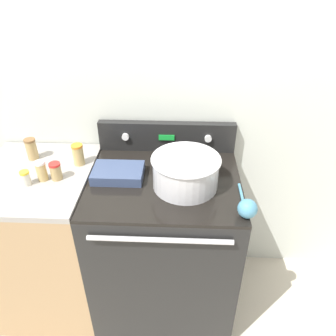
{
  "coord_description": "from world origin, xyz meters",
  "views": [
    {
      "loc": [
        0.08,
        -1.05,
        1.92
      ],
      "look_at": [
        0.02,
        0.35,
        1.01
      ],
      "focal_mm": 35.0,
      "sensor_mm": 36.0,
      "label": 1
    }
  ],
  "objects_px": {
    "casserole_dish": "(118,172)",
    "spice_jar_brown_cap": "(32,149)",
    "spice_jar_red_cap": "(56,171)",
    "spice_jar_orange_cap": "(78,155)",
    "ladle": "(247,208)",
    "mixing_bowl": "(186,170)",
    "spice_jar_yellow_cap": "(26,178)",
    "spice_jar_white_cap": "(41,171)"
  },
  "relations": [
    {
      "from": "casserole_dish",
      "to": "spice_jar_white_cap",
      "type": "bearing_deg",
      "value": -171.51
    },
    {
      "from": "spice_jar_orange_cap",
      "to": "spice_jar_red_cap",
      "type": "relative_size",
      "value": 1.29
    },
    {
      "from": "spice_jar_orange_cap",
      "to": "ladle",
      "type": "bearing_deg",
      "value": -23.61
    },
    {
      "from": "casserole_dish",
      "to": "spice_jar_yellow_cap",
      "type": "distance_m",
      "value": 0.45
    },
    {
      "from": "casserole_dish",
      "to": "spice_jar_yellow_cap",
      "type": "relative_size",
      "value": 3.33
    },
    {
      "from": "mixing_bowl",
      "to": "spice_jar_red_cap",
      "type": "height_order",
      "value": "mixing_bowl"
    },
    {
      "from": "spice_jar_white_cap",
      "to": "spice_jar_orange_cap",
      "type": "bearing_deg",
      "value": 47.06
    },
    {
      "from": "spice_jar_orange_cap",
      "to": "spice_jar_white_cap",
      "type": "height_order",
      "value": "spice_jar_orange_cap"
    },
    {
      "from": "spice_jar_red_cap",
      "to": "mixing_bowl",
      "type": "bearing_deg",
      "value": -1.23
    },
    {
      "from": "casserole_dish",
      "to": "spice_jar_brown_cap",
      "type": "height_order",
      "value": "spice_jar_brown_cap"
    },
    {
      "from": "spice_jar_red_cap",
      "to": "spice_jar_yellow_cap",
      "type": "bearing_deg",
      "value": -156.78
    },
    {
      "from": "spice_jar_yellow_cap",
      "to": "casserole_dish",
      "type": "bearing_deg",
      "value": 13.06
    },
    {
      "from": "casserole_dish",
      "to": "ladle",
      "type": "bearing_deg",
      "value": -23.72
    },
    {
      "from": "spice_jar_red_cap",
      "to": "spice_jar_brown_cap",
      "type": "relative_size",
      "value": 0.77
    },
    {
      "from": "ladle",
      "to": "spice_jar_red_cap",
      "type": "height_order",
      "value": "spice_jar_red_cap"
    },
    {
      "from": "mixing_bowl",
      "to": "ladle",
      "type": "height_order",
      "value": "mixing_bowl"
    },
    {
      "from": "mixing_bowl",
      "to": "spice_jar_brown_cap",
      "type": "height_order",
      "value": "mixing_bowl"
    },
    {
      "from": "casserole_dish",
      "to": "spice_jar_brown_cap",
      "type": "xyz_separation_m",
      "value": [
        -0.51,
        0.15,
        0.04
      ]
    },
    {
      "from": "casserole_dish",
      "to": "ladle",
      "type": "distance_m",
      "value": 0.68
    },
    {
      "from": "mixing_bowl",
      "to": "spice_jar_white_cap",
      "type": "relative_size",
      "value": 3.2
    },
    {
      "from": "mixing_bowl",
      "to": "spice_jar_yellow_cap",
      "type": "height_order",
      "value": "mixing_bowl"
    },
    {
      "from": "casserole_dish",
      "to": "spice_jar_brown_cap",
      "type": "relative_size",
      "value": 2.16
    },
    {
      "from": "spice_jar_orange_cap",
      "to": "spice_jar_white_cap",
      "type": "xyz_separation_m",
      "value": [
        -0.14,
        -0.16,
        -0.01
      ]
    },
    {
      "from": "spice_jar_red_cap",
      "to": "spice_jar_yellow_cap",
      "type": "xyz_separation_m",
      "value": [
        -0.13,
        -0.06,
        -0.01
      ]
    },
    {
      "from": "mixing_bowl",
      "to": "spice_jar_red_cap",
      "type": "distance_m",
      "value": 0.66
    },
    {
      "from": "casserole_dish",
      "to": "spice_jar_red_cap",
      "type": "relative_size",
      "value": 2.81
    },
    {
      "from": "spice_jar_red_cap",
      "to": "spice_jar_orange_cap",
      "type": "bearing_deg",
      "value": 62.03
    },
    {
      "from": "spice_jar_orange_cap",
      "to": "spice_jar_red_cap",
      "type": "bearing_deg",
      "value": -117.97
    },
    {
      "from": "mixing_bowl",
      "to": "spice_jar_red_cap",
      "type": "relative_size",
      "value": 3.69
    },
    {
      "from": "ladle",
      "to": "spice_jar_yellow_cap",
      "type": "distance_m",
      "value": 1.07
    },
    {
      "from": "mixing_bowl",
      "to": "casserole_dish",
      "type": "xyz_separation_m",
      "value": [
        -0.35,
        0.06,
        -0.06
      ]
    },
    {
      "from": "spice_jar_yellow_cap",
      "to": "spice_jar_brown_cap",
      "type": "bearing_deg",
      "value": 104.7
    },
    {
      "from": "ladle",
      "to": "spice_jar_yellow_cap",
      "type": "relative_size",
      "value": 3.54
    },
    {
      "from": "ladle",
      "to": "spice_jar_white_cap",
      "type": "bearing_deg",
      "value": 167.73
    },
    {
      "from": "mixing_bowl",
      "to": "spice_jar_brown_cap",
      "type": "xyz_separation_m",
      "value": [
        -0.85,
        0.21,
        -0.02
      ]
    },
    {
      "from": "spice_jar_yellow_cap",
      "to": "spice_jar_brown_cap",
      "type": "xyz_separation_m",
      "value": [
        -0.07,
        0.25,
        0.02
      ]
    },
    {
      "from": "spice_jar_brown_cap",
      "to": "mixing_bowl",
      "type": "bearing_deg",
      "value": -13.56
    },
    {
      "from": "ladle",
      "to": "spice_jar_orange_cap",
      "type": "xyz_separation_m",
      "value": [
        -0.85,
        0.37,
        0.03
      ]
    },
    {
      "from": "spice_jar_brown_cap",
      "to": "ladle",
      "type": "bearing_deg",
      "value": -20.43
    },
    {
      "from": "ladle",
      "to": "spice_jar_orange_cap",
      "type": "distance_m",
      "value": 0.93
    },
    {
      "from": "mixing_bowl",
      "to": "casserole_dish",
      "type": "relative_size",
      "value": 1.31
    },
    {
      "from": "spice_jar_white_cap",
      "to": "mixing_bowl",
      "type": "bearing_deg",
      "value": -0.25
    }
  ]
}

